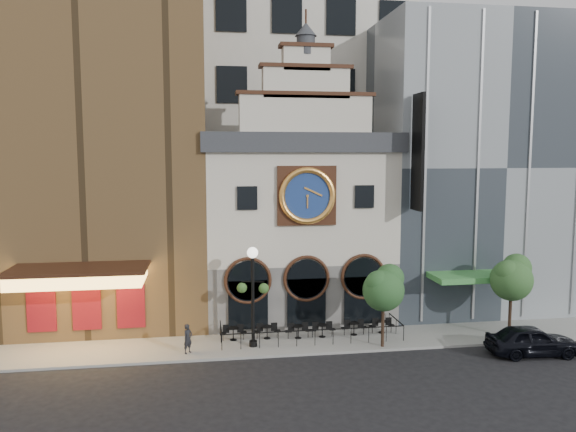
% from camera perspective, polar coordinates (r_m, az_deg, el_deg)
% --- Properties ---
extents(ground, '(120.00, 120.00, 0.00)m').
position_cam_1_polar(ground, '(31.93, 3.20, -13.95)').
color(ground, black).
rests_on(ground, ground).
extents(sidewalk, '(44.00, 5.00, 0.15)m').
position_cam_1_polar(sidewalk, '(34.21, 2.31, -12.40)').
color(sidewalk, gray).
rests_on(sidewalk, ground).
extents(clock_building, '(12.60, 8.78, 18.65)m').
position_cam_1_polar(clock_building, '(37.88, 0.82, -0.29)').
color(clock_building, '#605E5B').
rests_on(clock_building, ground).
extents(theater_building, '(14.00, 15.60, 25.00)m').
position_cam_1_polar(theater_building, '(39.85, -18.68, 8.23)').
color(theater_building, brown).
rests_on(theater_building, ground).
extents(retail_building, '(14.00, 14.40, 20.00)m').
position_cam_1_polar(retail_building, '(43.74, 17.43, 4.86)').
color(retail_building, gray).
rests_on(retail_building, ground).
extents(office_tower, '(20.00, 16.00, 40.00)m').
position_cam_1_polar(office_tower, '(50.47, -1.55, 16.55)').
color(office_tower, beige).
rests_on(office_tower, ground).
extents(cafe_railing, '(10.60, 2.60, 0.90)m').
position_cam_1_polar(cafe_railing, '(34.04, 2.32, -11.56)').
color(cafe_railing, black).
rests_on(cafe_railing, sidewalk).
extents(bistro_0, '(1.58, 0.68, 0.90)m').
position_cam_1_polar(bistro_0, '(33.82, -5.59, -11.69)').
color(bistro_0, black).
rests_on(bistro_0, sidewalk).
extents(bistro_1, '(1.58, 0.68, 0.90)m').
position_cam_1_polar(bistro_1, '(33.94, -2.14, -11.59)').
color(bistro_1, black).
rests_on(bistro_1, sidewalk).
extents(bistro_2, '(1.58, 0.68, 0.90)m').
position_cam_1_polar(bistro_2, '(33.99, 1.04, -11.57)').
color(bistro_2, black).
rests_on(bistro_2, sidewalk).
extents(bistro_3, '(1.58, 0.68, 0.90)m').
position_cam_1_polar(bistro_3, '(34.25, 3.50, -11.43)').
color(bistro_3, black).
rests_on(bistro_3, sidewalk).
extents(bistro_4, '(1.58, 0.68, 0.90)m').
position_cam_1_polar(bistro_4, '(34.80, 6.71, -11.18)').
color(bistro_4, black).
rests_on(bistro_4, sidewalk).
extents(bistro_5, '(1.58, 0.68, 0.90)m').
position_cam_1_polar(bistro_5, '(35.41, 9.51, -10.91)').
color(bistro_5, black).
rests_on(bistro_5, sidewalk).
extents(car_right, '(5.04, 2.34, 1.67)m').
position_cam_1_polar(car_right, '(34.38, 23.53, -11.51)').
color(car_right, black).
rests_on(car_right, ground).
extents(pedestrian, '(0.69, 0.70, 1.63)m').
position_cam_1_polar(pedestrian, '(31.99, -10.14, -12.17)').
color(pedestrian, black).
rests_on(pedestrian, sidewalk).
extents(lamppost, '(1.79, 0.88, 5.72)m').
position_cam_1_polar(lamppost, '(31.88, -3.60, -7.05)').
color(lamppost, black).
rests_on(lamppost, sidewalk).
extents(tree_left, '(2.44, 2.35, 4.71)m').
position_cam_1_polar(tree_left, '(32.30, 9.73, -7.11)').
color(tree_left, '#382619').
rests_on(tree_left, sidewalk).
extents(tree_right, '(2.58, 2.48, 4.96)m').
position_cam_1_polar(tree_right, '(36.14, 21.80, -5.73)').
color(tree_right, '#382619').
rests_on(tree_right, sidewalk).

